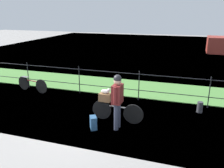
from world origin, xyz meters
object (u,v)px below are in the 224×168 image
(bicycle_main, at_px, (117,111))
(terrier_dog, at_px, (106,91))
(backpack_on_paving, at_px, (93,123))
(mooring_bollard, at_px, (200,107))
(wooden_crate, at_px, (105,97))
(bicycle_parked, at_px, (32,84))
(cyclist_person, at_px, (117,97))

(bicycle_main, relative_size, terrier_dog, 5.36)
(backpack_on_paving, distance_m, mooring_bollard, 3.82)
(wooden_crate, distance_m, backpack_on_paving, 0.93)
(backpack_on_paving, bearing_deg, mooring_bollard, -85.72)
(wooden_crate, bearing_deg, backpack_on_paving, -99.60)
(bicycle_main, xyz_separation_m, wooden_crate, (-0.39, 0.01, 0.43))
(mooring_bollard, distance_m, bicycle_parked, 6.96)
(wooden_crate, bearing_deg, cyclist_person, -40.42)
(bicycle_main, xyz_separation_m, terrier_dog, (-0.36, 0.01, 0.64))
(bicycle_main, xyz_separation_m, backpack_on_paving, (-0.51, -0.71, -0.14))
(terrier_dog, bearing_deg, wooden_crate, 178.39)
(wooden_crate, distance_m, cyclist_person, 0.75)
(cyclist_person, distance_m, backpack_on_paving, 1.08)
(cyclist_person, distance_m, bicycle_parked, 5.05)
(cyclist_person, relative_size, mooring_bollard, 4.38)
(bicycle_main, distance_m, mooring_bollard, 3.00)
(bicycle_main, xyz_separation_m, mooring_bollard, (2.57, 1.54, -0.15))
(wooden_crate, xyz_separation_m, cyclist_person, (0.55, -0.47, 0.23))
(wooden_crate, relative_size, backpack_on_paving, 0.94)
(wooden_crate, bearing_deg, terrier_dog, -1.61)
(backpack_on_paving, bearing_deg, bicycle_parked, 26.69)
(terrier_dog, bearing_deg, cyclist_person, -41.70)
(bicycle_main, height_order, cyclist_person, cyclist_person)
(cyclist_person, xyz_separation_m, backpack_on_paving, (-0.67, -0.26, -0.80))
(terrier_dog, relative_size, mooring_bollard, 0.82)
(wooden_crate, distance_m, mooring_bollard, 3.38)
(wooden_crate, relative_size, bicycle_parked, 0.23)
(mooring_bollard, bearing_deg, wooden_crate, -152.63)
(bicycle_main, height_order, wooden_crate, wooden_crate)
(wooden_crate, relative_size, cyclist_person, 0.22)
(bicycle_main, height_order, mooring_bollard, bicycle_main)
(mooring_bollard, bearing_deg, bicycle_main, -149.03)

